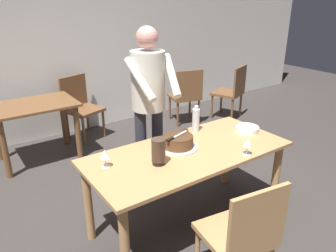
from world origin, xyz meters
The scene contains 16 objects.
ground_plane centered at (0.00, 0.00, 0.00)m, with size 14.00×14.00×0.00m, color #383330.
back_wall centered at (0.00, 2.80, 1.35)m, with size 10.00×0.12×2.70m, color silver.
main_dining_table centered at (0.00, 0.00, 0.64)m, with size 1.74×0.80×0.75m.
cake_on_platter centered at (-0.04, 0.10, 0.80)m, with size 0.34×0.34×0.11m.
cake_knife centered at (-0.10, 0.08, 0.87)m, with size 0.27×0.10×0.02m.
plate_stack centered at (0.72, 0.01, 0.78)m, with size 0.22×0.22×0.05m.
wine_glass_near centered at (0.35, -0.33, 0.85)m, with size 0.08×0.08×0.14m.
wine_glass_far centered at (-0.69, 0.15, 0.85)m, with size 0.08×0.08×0.14m.
water_bottle centered at (0.33, 0.30, 0.86)m, with size 0.07×0.07×0.25m.
hurricane_lamp centered at (-0.33, -0.05, 0.86)m, with size 0.11×0.11×0.21m.
person_cutting_cake centered at (-0.01, 0.61, 1.08)m, with size 0.46×0.57×1.72m.
chair_near_side centered at (-0.15, -0.78, 0.49)m, with size 0.50×0.50×0.90m.
background_table centered at (-0.75, 2.10, 0.58)m, with size 1.00×0.70×0.74m.
background_chair_0 centered at (1.55, 2.01, 0.49)m, with size 0.54×0.54×0.90m.
background_chair_1 centered at (-0.03, 2.46, 0.49)m, with size 0.55×0.55×0.90m.
background_chair_2 centered at (2.32, 1.76, 0.49)m, with size 0.57×0.57×0.90m.
Camera 1 is at (-1.55, -1.92, 1.98)m, focal length 34.91 mm.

